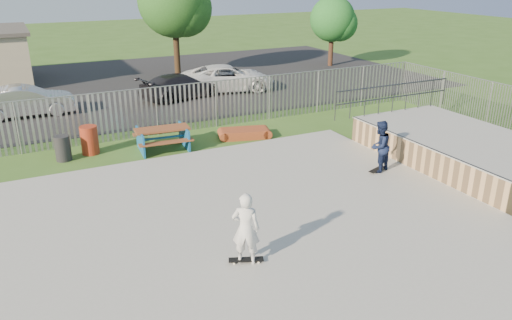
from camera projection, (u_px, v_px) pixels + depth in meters
name	position (u px, v px, depth m)	size (l,w,h in m)	color
ground	(219.00, 238.00, 12.77)	(120.00, 120.00, 0.00)	#395F20
concrete_slab	(219.00, 235.00, 12.74)	(15.00, 12.00, 0.15)	#9F9F9A
quarter_pipe	(459.00, 149.00, 17.38)	(5.50, 7.05, 2.19)	tan
fence	(194.00, 143.00, 16.66)	(26.04, 16.02, 2.00)	gray
picnic_table	(163.00, 139.00, 18.87)	(2.13, 1.81, 0.85)	brown
funbox	(245.00, 133.00, 20.30)	(1.95, 1.33, 0.36)	brown
trash_bin_red	(90.00, 140.00, 18.40)	(0.63, 0.63, 1.06)	maroon
trash_bin_grey	(63.00, 148.00, 17.78)	(0.55, 0.55, 0.91)	#242426
parking_lot	(93.00, 88.00, 28.65)	(40.00, 18.00, 0.02)	black
car_silver	(26.00, 101.00, 23.03)	(1.49, 4.28, 1.41)	silver
car_dark	(181.00, 86.00, 26.23)	(1.82, 4.47, 1.30)	black
car_white	(228.00, 78.00, 27.81)	(2.38, 5.17, 1.44)	white
tree_mid	(174.00, 1.00, 30.45)	(4.41, 4.41, 6.80)	#392717
tree_right	(332.00, 19.00, 34.22)	(3.08, 3.08, 4.76)	#462A1C
skateboard_a	(377.00, 170.00, 16.58)	(0.82, 0.46, 0.08)	black
skateboard_b	(246.00, 260.00, 11.43)	(0.82, 0.48, 0.08)	black
skater_navy	(379.00, 146.00, 16.28)	(0.84, 0.65, 1.73)	#141E3F
skater_white	(246.00, 229.00, 11.14)	(0.63, 0.41, 1.73)	silver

